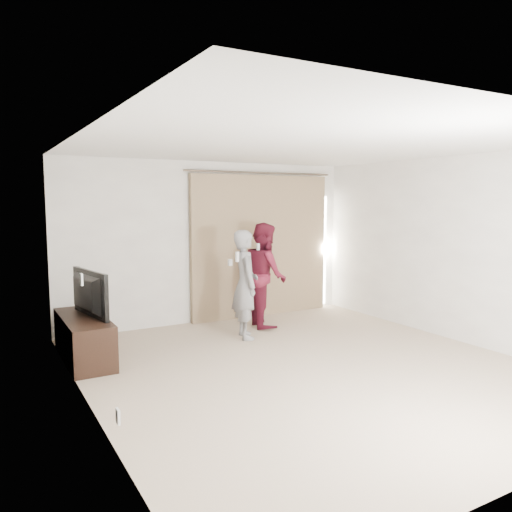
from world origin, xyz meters
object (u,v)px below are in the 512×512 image
Objects in this scene: tv_console at (84,339)px; tv at (82,294)px; person_man at (245,284)px; person_woman at (265,275)px.

tv_console is 1.44× the size of tv.
tv reaches higher than tv_console.
person_man reaches higher than tv_console.
person_man is (2.23, -0.08, -0.05)m from tv.
person_man is (2.23, -0.08, 0.51)m from tv_console.
person_woman is at bearing 7.63° from tv_console.
tv_console is 2.91m from person_woman.
tv_console is at bearing -0.00° from tv.
tv_console is at bearing -172.37° from person_woman.
person_man is at bearing -102.34° from tv.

